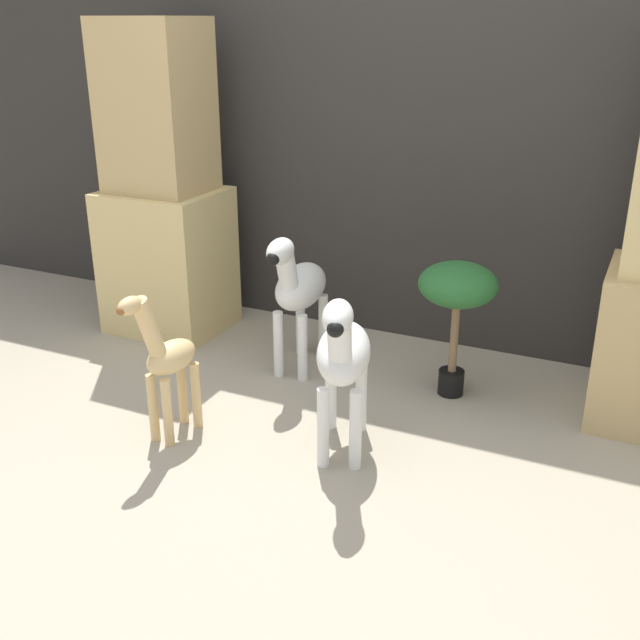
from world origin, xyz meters
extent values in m
plane|color=#9E937F|center=(0.00, 0.00, 0.00)|extent=(14.00, 14.00, 0.00)
cube|color=#2D2B28|center=(0.00, 1.49, 1.10)|extent=(6.40, 0.08, 2.20)
cube|color=#D1B775|center=(-1.20, 1.04, 0.37)|extent=(0.57, 0.48, 0.73)
cube|color=tan|center=(-1.20, 1.04, 1.13)|extent=(0.46, 0.39, 0.81)
cylinder|color=silver|center=(0.20, 0.20, 0.16)|extent=(0.05, 0.05, 0.31)
cylinder|color=silver|center=(0.09, 0.16, 0.16)|extent=(0.05, 0.05, 0.31)
cylinder|color=silver|center=(0.11, 0.46, 0.16)|extent=(0.05, 0.05, 0.31)
cylinder|color=silver|center=(0.00, 0.43, 0.16)|extent=(0.05, 0.05, 0.31)
ellipsoid|color=silver|center=(0.10, 0.31, 0.40)|extent=(0.31, 0.44, 0.19)
cylinder|color=silver|center=(0.15, 0.15, 0.53)|extent=(0.12, 0.16, 0.22)
ellipsoid|color=silver|center=(0.17, 0.09, 0.63)|extent=(0.15, 0.21, 0.11)
sphere|color=black|center=(0.20, 0.02, 0.62)|extent=(0.06, 0.06, 0.06)
cube|color=black|center=(0.15, 0.15, 0.54)|extent=(0.05, 0.09, 0.19)
cylinder|color=silver|center=(-0.29, 0.77, 0.16)|extent=(0.05, 0.05, 0.31)
cylinder|color=silver|center=(-0.41, 0.76, 0.16)|extent=(0.05, 0.05, 0.31)
cylinder|color=silver|center=(-0.32, 1.04, 0.16)|extent=(0.05, 0.05, 0.31)
cylinder|color=silver|center=(-0.44, 1.03, 0.16)|extent=(0.05, 0.05, 0.31)
ellipsoid|color=silver|center=(-0.36, 0.90, 0.40)|extent=(0.23, 0.41, 0.19)
cylinder|color=silver|center=(-0.35, 0.73, 0.53)|extent=(0.10, 0.15, 0.22)
ellipsoid|color=silver|center=(-0.34, 0.67, 0.63)|extent=(0.12, 0.19, 0.11)
sphere|color=black|center=(-0.34, 0.59, 0.62)|extent=(0.06, 0.06, 0.06)
cube|color=black|center=(-0.35, 0.73, 0.54)|extent=(0.03, 0.09, 0.19)
cylinder|color=tan|center=(-0.51, 0.04, 0.14)|extent=(0.04, 0.04, 0.28)
cylinder|color=tan|center=(-0.58, 0.05, 0.14)|extent=(0.04, 0.04, 0.28)
cylinder|color=tan|center=(-0.49, 0.21, 0.14)|extent=(0.04, 0.04, 0.28)
cylinder|color=tan|center=(-0.56, 0.22, 0.14)|extent=(0.04, 0.04, 0.28)
ellipsoid|color=tan|center=(-0.53, 0.13, 0.33)|extent=(0.15, 0.25, 0.12)
cylinder|color=tan|center=(-0.55, 0.03, 0.48)|extent=(0.08, 0.15, 0.27)
ellipsoid|color=tan|center=(-0.55, -0.05, 0.60)|extent=(0.07, 0.11, 0.06)
sphere|color=brown|center=(-0.56, -0.10, 0.59)|extent=(0.03, 0.03, 0.03)
cylinder|color=black|center=(0.35, 0.92, 0.06)|extent=(0.11, 0.11, 0.11)
cylinder|color=brown|center=(0.35, 0.92, 0.26)|extent=(0.04, 0.04, 0.30)
ellipsoid|color=#235B28|center=(0.35, 0.92, 0.51)|extent=(0.33, 0.33, 0.18)
camera|label=1|loc=(1.07, -1.97, 1.53)|focal=42.00mm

